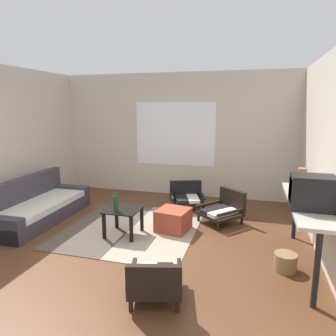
{
  "coord_description": "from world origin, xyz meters",
  "views": [
    {
      "loc": [
        1.69,
        -3.61,
        1.97
      ],
      "look_at": [
        0.38,
        1.09,
        1.0
      ],
      "focal_mm": 32.85,
      "sensor_mm": 36.0,
      "label": 1
    }
  ],
  "objects_px": {
    "crt_television": "(312,192)",
    "console_shelf": "(306,208)",
    "armchair_striped_foreground": "(155,280)",
    "wicker_basket": "(285,262)",
    "armchair_corner": "(224,209)",
    "armchair_by_window": "(187,196)",
    "coffee_table": "(123,215)",
    "clay_vase": "(302,182)",
    "glass_bottle": "(116,203)",
    "couch": "(37,207)",
    "ottoman_orange": "(173,220)"
  },
  "relations": [
    {
      "from": "ottoman_orange",
      "to": "clay_vase",
      "type": "xyz_separation_m",
      "value": [
        1.84,
        -0.14,
        0.79
      ]
    },
    {
      "from": "armchair_striped_foreground",
      "to": "console_shelf",
      "type": "xyz_separation_m",
      "value": [
        1.55,
        1.18,
        0.53
      ]
    },
    {
      "from": "coffee_table",
      "to": "clay_vase",
      "type": "height_order",
      "value": "clay_vase"
    },
    {
      "from": "console_shelf",
      "to": "wicker_basket",
      "type": "height_order",
      "value": "console_shelf"
    },
    {
      "from": "armchair_corner",
      "to": "console_shelf",
      "type": "distance_m",
      "value": 1.74
    },
    {
      "from": "couch",
      "to": "clay_vase",
      "type": "height_order",
      "value": "clay_vase"
    },
    {
      "from": "ottoman_orange",
      "to": "clay_vase",
      "type": "bearing_deg",
      "value": -4.38
    },
    {
      "from": "crt_television",
      "to": "console_shelf",
      "type": "bearing_deg",
      "value": 89.38
    },
    {
      "from": "armchair_striped_foreground",
      "to": "wicker_basket",
      "type": "relative_size",
      "value": 2.56
    },
    {
      "from": "console_shelf",
      "to": "armchair_striped_foreground",
      "type": "bearing_deg",
      "value": -142.84
    },
    {
      "from": "console_shelf",
      "to": "crt_television",
      "type": "xyz_separation_m",
      "value": [
        -0.0,
        -0.29,
        0.28
      ]
    },
    {
      "from": "crt_television",
      "to": "glass_bottle",
      "type": "bearing_deg",
      "value": 170.54
    },
    {
      "from": "ottoman_orange",
      "to": "crt_television",
      "type": "xyz_separation_m",
      "value": [
        1.84,
        -0.94,
        0.86
      ]
    },
    {
      "from": "armchair_corner",
      "to": "glass_bottle",
      "type": "relative_size",
      "value": 2.9
    },
    {
      "from": "couch",
      "to": "clay_vase",
      "type": "relative_size",
      "value": 6.75
    },
    {
      "from": "armchair_striped_foreground",
      "to": "glass_bottle",
      "type": "bearing_deg",
      "value": 128.46
    },
    {
      "from": "crt_television",
      "to": "glass_bottle",
      "type": "xyz_separation_m",
      "value": [
        -2.6,
        0.43,
        -0.49
      ]
    },
    {
      "from": "couch",
      "to": "armchair_striped_foreground",
      "type": "distance_m",
      "value": 3.18
    },
    {
      "from": "armchair_corner",
      "to": "armchair_striped_foreground",
      "type": "bearing_deg",
      "value": -100.73
    },
    {
      "from": "armchair_by_window",
      "to": "armchair_striped_foreground",
      "type": "height_order",
      "value": "armchair_by_window"
    },
    {
      "from": "ottoman_orange",
      "to": "clay_vase",
      "type": "relative_size",
      "value": 1.56
    },
    {
      "from": "armchair_corner",
      "to": "ottoman_orange",
      "type": "xyz_separation_m",
      "value": [
        -0.75,
        -0.6,
        -0.06
      ]
    },
    {
      "from": "console_shelf",
      "to": "glass_bottle",
      "type": "xyz_separation_m",
      "value": [
        -2.6,
        0.14,
        -0.21
      ]
    },
    {
      "from": "armchair_striped_foreground",
      "to": "crt_television",
      "type": "relative_size",
      "value": 1.52
    },
    {
      "from": "armchair_striped_foreground",
      "to": "wicker_basket",
      "type": "bearing_deg",
      "value": 36.65
    },
    {
      "from": "armchair_by_window",
      "to": "clay_vase",
      "type": "xyz_separation_m",
      "value": [
        1.86,
        -1.24,
        0.71
      ]
    },
    {
      "from": "armchair_corner",
      "to": "clay_vase",
      "type": "bearing_deg",
      "value": -33.91
    },
    {
      "from": "armchair_striped_foreground",
      "to": "clay_vase",
      "type": "distance_m",
      "value": 2.41
    },
    {
      "from": "console_shelf",
      "to": "glass_bottle",
      "type": "relative_size",
      "value": 6.24
    },
    {
      "from": "ottoman_orange",
      "to": "armchair_striped_foreground",
      "type": "bearing_deg",
      "value": -81.08
    },
    {
      "from": "coffee_table",
      "to": "ottoman_orange",
      "type": "bearing_deg",
      "value": 29.11
    },
    {
      "from": "clay_vase",
      "to": "console_shelf",
      "type": "bearing_deg",
      "value": -90.0
    },
    {
      "from": "clay_vase",
      "to": "ottoman_orange",
      "type": "bearing_deg",
      "value": 175.62
    },
    {
      "from": "armchair_by_window",
      "to": "ottoman_orange",
      "type": "height_order",
      "value": "armchair_by_window"
    },
    {
      "from": "armchair_by_window",
      "to": "glass_bottle",
      "type": "distance_m",
      "value": 1.79
    },
    {
      "from": "armchair_corner",
      "to": "armchair_by_window",
      "type": "bearing_deg",
      "value": 146.71
    },
    {
      "from": "armchair_striped_foreground",
      "to": "clay_vase",
      "type": "height_order",
      "value": "clay_vase"
    },
    {
      "from": "couch",
      "to": "clay_vase",
      "type": "bearing_deg",
      "value": 0.58
    },
    {
      "from": "coffee_table",
      "to": "glass_bottle",
      "type": "relative_size",
      "value": 1.77
    },
    {
      "from": "couch",
      "to": "coffee_table",
      "type": "xyz_separation_m",
      "value": [
        1.74,
        -0.2,
        0.11
      ]
    },
    {
      "from": "coffee_table",
      "to": "armchair_by_window",
      "type": "bearing_deg",
      "value": 65.49
    },
    {
      "from": "couch",
      "to": "armchair_corner",
      "type": "height_order",
      "value": "couch"
    },
    {
      "from": "armchair_corner",
      "to": "coffee_table",
      "type": "bearing_deg",
      "value": -145.74
    },
    {
      "from": "ottoman_orange",
      "to": "glass_bottle",
      "type": "bearing_deg",
      "value": -146.27
    },
    {
      "from": "armchair_by_window",
      "to": "armchair_striped_foreground",
      "type": "bearing_deg",
      "value": -84.02
    },
    {
      "from": "glass_bottle",
      "to": "wicker_basket",
      "type": "relative_size",
      "value": 1.07
    },
    {
      "from": "armchair_striped_foreground",
      "to": "armchair_corner",
      "type": "height_order",
      "value": "armchair_corner"
    },
    {
      "from": "armchair_by_window",
      "to": "ottoman_orange",
      "type": "bearing_deg",
      "value": -88.98
    },
    {
      "from": "armchair_by_window",
      "to": "wicker_basket",
      "type": "relative_size",
      "value": 2.82
    },
    {
      "from": "couch",
      "to": "armchair_striped_foreground",
      "type": "xyz_separation_m",
      "value": [
        2.73,
        -1.64,
        -0.0
      ]
    }
  ]
}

